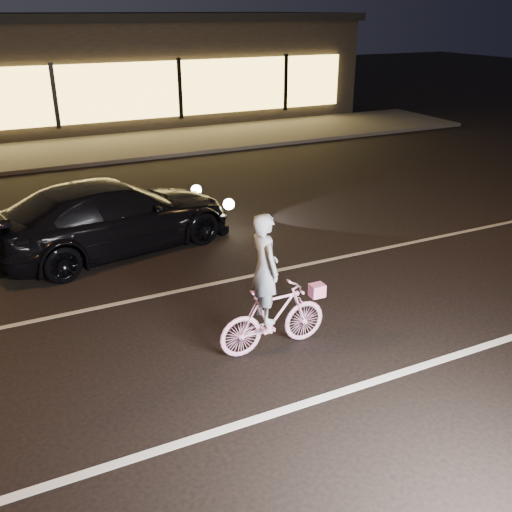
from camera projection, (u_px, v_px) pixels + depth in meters
ground at (223, 350)px, 7.90m from camera, size 90.00×90.00×0.00m
lane_stripe_near at (273, 414)px, 6.66m from camera, size 60.00×0.12×0.01m
lane_stripe_far at (177, 291)px, 9.55m from camera, size 60.00×0.10×0.01m
sidewalk at (69, 152)px, 18.61m from camera, size 30.00×4.00×0.12m
storefront at (38, 69)px, 22.70m from camera, size 25.40×8.42×4.20m
cyclist at (271, 303)px, 7.67m from camera, size 1.59×0.55×2.01m
sedan at (113, 216)px, 10.96m from camera, size 5.04×2.87×1.38m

